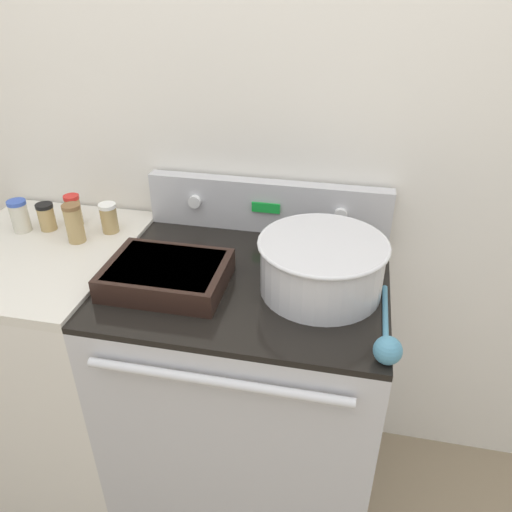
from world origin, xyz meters
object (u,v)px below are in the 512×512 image
(spice_jar_black_cap, at_px, (46,217))
(spice_jar_blue_cap, at_px, (20,216))
(ladle, at_px, (387,344))
(mixing_bowl, at_px, (322,263))
(spice_jar_brown_cap, at_px, (74,223))
(casserole_dish, at_px, (167,274))
(spice_jar_white_cap, at_px, (109,218))
(spice_jar_red_cap, at_px, (74,210))

(spice_jar_black_cap, distance_m, spice_jar_blue_cap, 0.08)
(ladle, xyz_separation_m, spice_jar_blue_cap, (-1.14, 0.35, 0.04))
(mixing_bowl, distance_m, spice_jar_brown_cap, 0.77)
(casserole_dish, xyz_separation_m, spice_jar_blue_cap, (-0.56, 0.19, 0.03))
(spice_jar_white_cap, bearing_deg, spice_jar_black_cap, -172.43)
(spice_jar_white_cap, xyz_separation_m, spice_jar_black_cap, (-0.20, -0.03, -0.00))
(spice_jar_black_cap, bearing_deg, ladle, -19.30)
(mixing_bowl, height_order, spice_jar_black_cap, mixing_bowl)
(spice_jar_white_cap, distance_m, spice_jar_brown_cap, 0.11)
(ladle, bearing_deg, casserole_dish, 164.51)
(spice_jar_white_cap, relative_size, spice_jar_brown_cap, 0.78)
(spice_jar_black_cap, bearing_deg, spice_jar_white_cap, 7.57)
(mixing_bowl, height_order, spice_jar_white_cap, mixing_bowl)
(casserole_dish, bearing_deg, spice_jar_blue_cap, 161.70)
(casserole_dish, height_order, ladle, casserole_dish)
(spice_jar_brown_cap, xyz_separation_m, spice_jar_black_cap, (-0.13, 0.05, -0.02))
(ladle, bearing_deg, spice_jar_red_cap, 157.13)
(ladle, distance_m, spice_jar_black_cap, 1.13)
(casserole_dish, distance_m, spice_jar_blue_cap, 0.59)
(spice_jar_black_cap, xyz_separation_m, spice_jar_blue_cap, (-0.08, -0.03, 0.01))
(ladle, relative_size, spice_jar_red_cap, 3.05)
(casserole_dish, xyz_separation_m, spice_jar_black_cap, (-0.48, 0.21, 0.02))
(mixing_bowl, distance_m, spice_jar_blue_cap, 0.98)
(casserole_dish, distance_m, spice_jar_brown_cap, 0.39)
(casserole_dish, bearing_deg, ladle, -15.49)
(casserole_dish, height_order, spice_jar_white_cap, spice_jar_white_cap)
(spice_jar_white_cap, distance_m, spice_jar_black_cap, 0.21)
(spice_jar_brown_cap, xyz_separation_m, spice_jar_blue_cap, (-0.21, 0.03, -0.01))
(mixing_bowl, relative_size, spice_jar_white_cap, 3.55)
(spice_jar_red_cap, bearing_deg, spice_jar_black_cap, -146.90)
(spice_jar_white_cap, bearing_deg, ladle, -24.92)
(casserole_dish, distance_m, spice_jar_white_cap, 0.37)
(spice_jar_white_cap, height_order, spice_jar_black_cap, spice_jar_white_cap)
(casserole_dish, xyz_separation_m, spice_jar_brown_cap, (-0.35, 0.16, 0.04))
(casserole_dish, height_order, spice_jar_red_cap, spice_jar_red_cap)
(spice_jar_white_cap, height_order, spice_jar_red_cap, spice_jar_red_cap)
(spice_jar_blue_cap, bearing_deg, spice_jar_red_cap, 26.25)
(ladle, distance_m, spice_jar_brown_cap, 0.98)
(mixing_bowl, distance_m, spice_jar_white_cap, 0.71)
(spice_jar_brown_cap, bearing_deg, ladle, -18.84)
(spice_jar_brown_cap, relative_size, spice_jar_blue_cap, 1.18)
(ladle, relative_size, spice_jar_brown_cap, 2.59)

